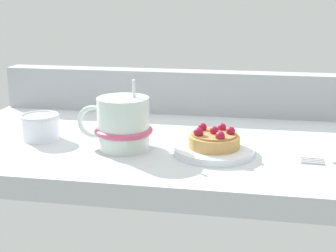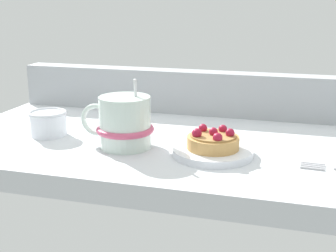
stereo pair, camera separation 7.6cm
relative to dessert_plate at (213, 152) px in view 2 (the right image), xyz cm
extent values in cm
cube|color=silver|center=(-4.36, 7.02, -2.34)|extent=(89.30, 43.85, 3.59)
cube|color=#9EA3A8|center=(-4.36, 26.49, 4.00)|extent=(87.51, 4.90, 9.08)
cylinder|color=silver|center=(0.00, 0.00, 0.04)|extent=(12.84, 12.84, 1.16)
cylinder|color=silver|center=(0.00, 0.00, -0.25)|extent=(7.06, 7.06, 0.58)
cylinder|color=tan|center=(0.00, 0.00, 1.61)|extent=(8.23, 8.23, 1.98)
cylinder|color=#A37942|center=(0.00, 0.00, 2.75)|extent=(7.24, 7.24, 0.30)
sphere|color=maroon|center=(0.00, 0.00, 3.35)|extent=(1.42, 1.42, 1.42)
sphere|color=maroon|center=(2.58, 0.27, 3.31)|extent=(1.44, 1.44, 1.44)
sphere|color=maroon|center=(1.06, 2.45, 3.24)|extent=(1.41, 1.41, 1.41)
sphere|color=maroon|center=(-2.04, 1.73, 3.33)|extent=(1.41, 1.41, 1.41)
sphere|color=maroon|center=(-2.31, -1.51, 3.37)|extent=(1.57, 1.57, 1.57)
sphere|color=maroon|center=(1.13, -2.47, 3.23)|extent=(1.50, 1.50, 1.50)
cylinder|color=silver|center=(-14.89, 0.20, 3.76)|extent=(8.54, 8.54, 8.60)
torus|color=#C64C70|center=(-14.89, 0.20, 2.54)|extent=(9.62, 9.62, 1.03)
torus|color=silver|center=(-20.00, 0.20, 3.76)|extent=(5.64, 0.83, 5.64)
cylinder|color=silver|center=(-13.18, 0.84, 8.44)|extent=(0.69, 1.36, 5.15)
cube|color=#B7B7BC|center=(15.28, 0.04, -0.24)|extent=(3.51, 0.42, 0.60)
cube|color=#B7B7BC|center=(15.25, -0.69, -0.24)|extent=(3.51, 0.42, 0.60)
cube|color=#B7B7BC|center=(15.21, -1.42, -0.24)|extent=(3.51, 0.42, 0.60)
cube|color=#B7B7BC|center=(15.17, -2.15, -0.24)|extent=(3.51, 0.42, 0.60)
cylinder|color=silver|center=(-30.70, 2.66, 1.55)|extent=(6.43, 6.43, 4.19)
torus|color=silver|center=(-30.70, 2.66, 3.65)|extent=(6.90, 6.90, 0.60)
camera|label=1|loc=(5.65, -71.84, 24.06)|focal=50.49mm
camera|label=2|loc=(13.03, -70.10, 24.06)|focal=50.49mm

